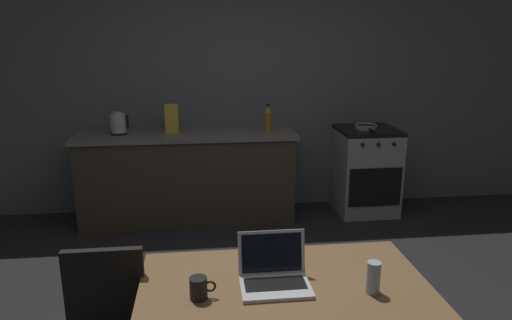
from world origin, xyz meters
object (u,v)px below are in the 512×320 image
at_px(drinking_glass, 373,277).
at_px(cereal_box, 172,118).
at_px(dining_table, 285,299).
at_px(bottle, 268,119).
at_px(stove_oven, 365,170).
at_px(coffee_mug, 199,288).
at_px(laptop, 274,275).
at_px(frying_pan, 366,127).
at_px(electric_kettle, 118,124).

xyz_separation_m(drinking_glass, cereal_box, (-1.03, 2.82, 0.24)).
relative_size(dining_table, bottle, 4.85).
bearing_deg(cereal_box, stove_oven, -0.64).
xyz_separation_m(coffee_mug, drinking_glass, (0.78, -0.04, 0.02)).
height_order(laptop, frying_pan, laptop).
bearing_deg(laptop, cereal_box, 115.50).
bearing_deg(bottle, electric_kettle, 178.04).
height_order(dining_table, electric_kettle, electric_kettle).
xyz_separation_m(stove_oven, coffee_mug, (-1.75, -2.76, 0.33)).
relative_size(dining_table, frying_pan, 3.34).
bearing_deg(coffee_mug, drinking_glass, -3.19).
relative_size(coffee_mug, cereal_box, 0.41).
distance_m(stove_oven, coffee_mug, 3.28).
bearing_deg(frying_pan, drinking_glass, -108.77).
distance_m(laptop, coffee_mug, 0.35).
bearing_deg(frying_pan, bottle, -178.86).
xyz_separation_m(bottle, coffee_mug, (-0.69, -2.71, -0.26)).
bearing_deg(coffee_mug, electric_kettle, 105.49).
bearing_deg(dining_table, laptop, 154.54).
distance_m(frying_pan, drinking_glass, 2.93).
xyz_separation_m(dining_table, bottle, (0.30, 2.65, 0.38)).
relative_size(electric_kettle, bottle, 0.79).
distance_m(laptop, bottle, 2.67).
height_order(laptop, coffee_mug, laptop).
bearing_deg(cereal_box, coffee_mug, -84.78).
xyz_separation_m(frying_pan, drinking_glass, (-0.94, -2.77, -0.13)).
xyz_separation_m(frying_pan, cereal_box, (-1.97, 0.05, 0.12)).
xyz_separation_m(stove_oven, frying_pan, (-0.03, -0.03, 0.48)).
bearing_deg(drinking_glass, frying_pan, 71.23).
bearing_deg(electric_kettle, coffee_mug, -74.51).
relative_size(stove_oven, coffee_mug, 7.70).
distance_m(electric_kettle, frying_pan, 2.48).
height_order(bottle, coffee_mug, bottle).
bearing_deg(coffee_mug, laptop, 12.65).
height_order(electric_kettle, bottle, bottle).
height_order(electric_kettle, frying_pan, electric_kettle).
xyz_separation_m(dining_table, frying_pan, (1.32, 2.67, 0.27)).
height_order(frying_pan, coffee_mug, frying_pan).
distance_m(frying_pan, cereal_box, 1.98).
bearing_deg(bottle, frying_pan, 1.14).
height_order(dining_table, coffee_mug, coffee_mug).
bearing_deg(frying_pan, laptop, -117.35).
bearing_deg(cereal_box, drinking_glass, -69.96).
bearing_deg(laptop, dining_table, -12.49).
height_order(dining_table, laptop, laptop).
height_order(dining_table, cereal_box, cereal_box).
bearing_deg(laptop, coffee_mug, -154.38).
bearing_deg(electric_kettle, drinking_glass, -61.21).
distance_m(electric_kettle, coffee_mug, 2.87).
relative_size(dining_table, laptop, 4.21).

